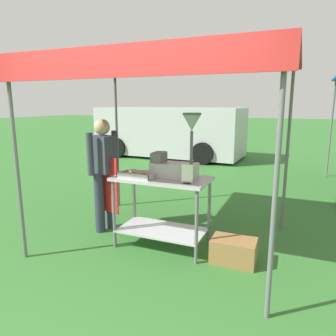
{
  "coord_description": "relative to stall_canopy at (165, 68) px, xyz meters",
  "views": [
    {
      "loc": [
        1.53,
        -2.19,
        1.81
      ],
      "look_at": [
        -0.01,
        1.45,
        1.0
      ],
      "focal_mm": 33.36,
      "sensor_mm": 36.0,
      "label": 1
    }
  ],
  "objects": [
    {
      "name": "donut_fryer",
      "position": [
        0.17,
        -0.03,
        -1.07
      ],
      "size": [
        0.61,
        0.28,
        0.79
      ],
      "color": "#B7B7BC",
      "rests_on": "donut_cart"
    },
    {
      "name": "supply_crate",
      "position": [
        0.94,
        -0.16,
        -2.09
      ],
      "size": [
        0.51,
        0.35,
        0.28
      ],
      "color": "olive",
      "rests_on": "ground"
    },
    {
      "name": "vendor",
      "position": [
        -0.98,
        0.09,
        -1.33
      ],
      "size": [
        0.47,
        0.53,
        1.61
      ],
      "color": "#2D3347",
      "rests_on": "ground"
    },
    {
      "name": "stall_canopy",
      "position": [
        0.0,
        0.0,
        0.0
      ],
      "size": [
        3.0,
        2.33,
        2.32
      ],
      "color": "slate",
      "rests_on": "ground"
    },
    {
      "name": "menu_sign",
      "position": [
        0.4,
        -0.27,
        -1.22
      ],
      "size": [
        0.13,
        0.05,
        0.22
      ],
      "color": "black",
      "rests_on": "donut_cart"
    },
    {
      "name": "van_silver",
      "position": [
        -2.66,
        6.5,
        -1.36
      ],
      "size": [
        5.07,
        2.24,
        1.69
      ],
      "color": "#BCBCC1",
      "rests_on": "ground"
    },
    {
      "name": "ground_plane",
      "position": [
        0.01,
        4.65,
        -2.23
      ],
      "size": [
        70.0,
        70.0,
        0.0
      ],
      "primitive_type": "plane",
      "color": "#33702D"
    },
    {
      "name": "donut_cart",
      "position": [
        0.0,
        -0.1,
        -1.58
      ],
      "size": [
        1.19,
        0.63,
        0.92
      ],
      "color": "#B7B7BC",
      "rests_on": "ground"
    },
    {
      "name": "donut_tray",
      "position": [
        -0.27,
        -0.23,
        -1.29
      ],
      "size": [
        0.44,
        0.27,
        0.07
      ],
      "color": "#B7B7BC",
      "rests_on": "donut_cart"
    }
  ]
}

